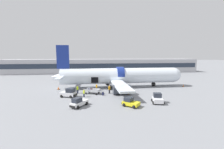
{
  "coord_description": "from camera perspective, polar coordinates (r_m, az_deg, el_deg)",
  "views": [
    {
      "loc": [
        -5.71,
        -34.05,
        8.09
      ],
      "look_at": [
        -0.9,
        1.49,
        3.64
      ],
      "focal_mm": 24.0,
      "sensor_mm": 36.0,
      "label": 1
    }
  ],
  "objects": [
    {
      "name": "ground_plane",
      "position": [
        35.46,
        1.78,
        -6.12
      ],
      "size": [
        500.0,
        500.0,
        0.0
      ],
      "primitive_type": "plane",
      "color": "gray"
    },
    {
      "name": "terminal_strip",
      "position": [
        73.98,
        -3.26,
        3.32
      ],
      "size": [
        92.43,
        10.75,
        6.53
      ],
      "color": "#B2B2B7",
      "rests_on": "ground_plane"
    },
    {
      "name": "airplane",
      "position": [
        38.67,
        2.41,
        -0.63
      ],
      "size": [
        33.82,
        27.26,
        10.68
      ],
      "color": "silver",
      "rests_on": "ground_plane"
    },
    {
      "name": "baggage_tug_lead",
      "position": [
        27.3,
        16.96,
        -8.91
      ],
      "size": [
        2.37,
        2.77,
        1.7
      ],
      "color": "silver",
      "rests_on": "ground_plane"
    },
    {
      "name": "baggage_tug_mid",
      "position": [
        24.99,
        -12.54,
        -10.42
      ],
      "size": [
        2.88,
        3.33,
        1.52
      ],
      "color": "white",
      "rests_on": "ground_plane"
    },
    {
      "name": "baggage_tug_rear",
      "position": [
        24.77,
        7.0,
        -10.54
      ],
      "size": [
        2.98,
        2.89,
        1.42
      ],
      "color": "yellow",
      "rests_on": "ground_plane"
    },
    {
      "name": "baggage_tug_spare",
      "position": [
        31.16,
        -16.13,
        -6.83
      ],
      "size": [
        3.48,
        2.78,
        1.74
      ],
      "color": "silver",
      "rests_on": "ground_plane"
    },
    {
      "name": "baggage_cart_loading",
      "position": [
        32.66,
        -7.43,
        -6.29
      ],
      "size": [
        4.15,
        2.75,
        1.12
      ],
      "color": "#B7BABF",
      "rests_on": "ground_plane"
    },
    {
      "name": "ground_crew_loader_a",
      "position": [
        35.09,
        -5.89,
        -4.83
      ],
      "size": [
        0.38,
        0.57,
        1.66
      ],
      "color": "black",
      "rests_on": "ground_plane"
    },
    {
      "name": "ground_crew_loader_b",
      "position": [
        33.51,
        -12.98,
        -5.51
      ],
      "size": [
        0.51,
        0.58,
        1.69
      ],
      "color": "#1E2338",
      "rests_on": "ground_plane"
    },
    {
      "name": "ground_crew_driver",
      "position": [
        30.32,
        -10.65,
        -6.95
      ],
      "size": [
        0.41,
        0.54,
        1.53
      ],
      "color": "#1E2338",
      "rests_on": "ground_plane"
    },
    {
      "name": "ground_crew_supervisor",
      "position": [
        32.56,
        -1.01,
        -5.6
      ],
      "size": [
        0.57,
        0.58,
        1.8
      ],
      "color": "#2D2D33",
      "rests_on": "ground_plane"
    },
    {
      "name": "suitcase_on_tarmac_upright",
      "position": [
        31.24,
        -3.45,
        -7.34
      ],
      "size": [
        0.43,
        0.35,
        0.75
      ],
      "color": "#1E2347",
      "rests_on": "ground_plane"
    },
    {
      "name": "safety_cone_nose",
      "position": [
        44.02,
        25.54,
        -3.79
      ],
      "size": [
        0.45,
        0.45,
        0.68
      ],
      "color": "black",
      "rests_on": "ground_plane"
    },
    {
      "name": "safety_cone_engine_left",
      "position": [
        25.99,
        6.21,
        -10.29
      ],
      "size": [
        0.62,
        0.62,
        0.74
      ],
      "color": "black",
      "rests_on": "ground_plane"
    },
    {
      "name": "safety_cone_wingtip",
      "position": [
        32.03,
        6.11,
        -7.1
      ],
      "size": [
        0.52,
        0.52,
        0.57
      ],
      "color": "black",
      "rests_on": "ground_plane"
    },
    {
      "name": "safety_cone_tail",
      "position": [
        38.61,
        -19.72,
        -4.89
      ],
      "size": [
        0.63,
        0.63,
        0.77
      ],
      "color": "black",
      "rests_on": "ground_plane"
    }
  ]
}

